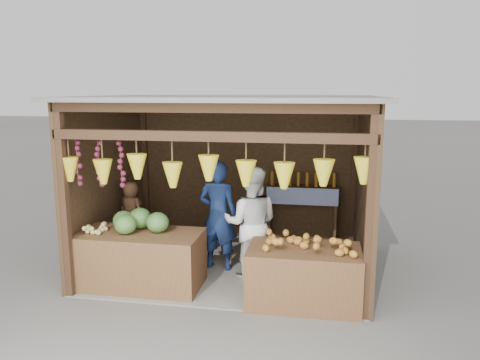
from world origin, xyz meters
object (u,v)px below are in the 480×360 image
object	(u,v)px
counter_right	(304,276)
woman_standing	(251,223)
counter_left	(141,260)
man_standing	(218,216)
vendor_seated	(131,211)

from	to	relation	value
counter_right	woman_standing	size ratio (longest dim) A/B	0.86
counter_left	woman_standing	distance (m)	1.65
counter_left	man_standing	distance (m)	1.34
man_standing	woman_standing	xyz separation A→B (m)	(0.55, -0.27, -0.01)
man_standing	vendor_seated	distance (m)	1.52
counter_right	woman_standing	xyz separation A→B (m)	(-0.80, 0.70, 0.47)
counter_left	counter_right	bearing A→B (deg)	-3.37
counter_left	woman_standing	bearing A→B (deg)	21.03
counter_left	vendor_seated	xyz separation A→B (m)	(-0.57, 1.06, 0.42)
woman_standing	vendor_seated	bearing A→B (deg)	-15.74
counter_right	man_standing	size ratio (longest dim) A/B	0.84
counter_left	man_standing	bearing A→B (deg)	42.19
counter_right	man_standing	distance (m)	1.73
man_standing	woman_standing	world-z (taller)	man_standing
counter_left	counter_right	size ratio (longest dim) A/B	1.18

